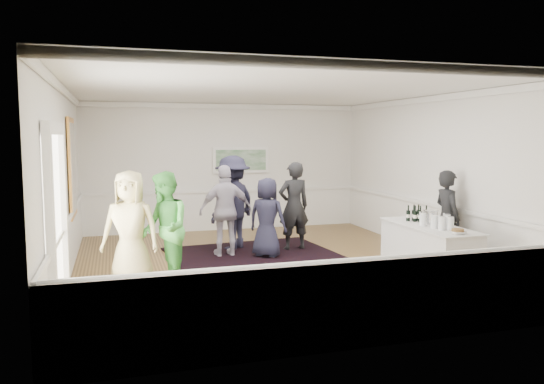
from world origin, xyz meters
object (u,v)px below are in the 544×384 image
object	(u,v)px
guest_tan	(130,229)
guest_navy	(267,218)
guest_green	(165,229)
guest_lilac	(226,211)
guest_dark_b	(294,206)
ice_bucket	(430,217)
bartender	(447,217)
serving_table	(429,249)
nut_bowl	(458,232)
guest_dark_a	(233,203)

from	to	relation	value
guest_tan	guest_navy	bearing A→B (deg)	45.94
guest_green	guest_navy	size ratio (longest dim) A/B	1.16
guest_lilac	guest_dark_b	size ratio (longest dim) A/B	0.98
ice_bucket	guest_lilac	bearing A→B (deg)	144.96
bartender	guest_dark_b	bearing A→B (deg)	50.42
serving_table	nut_bowl	size ratio (longest dim) A/B	8.14
bartender	guest_lilac	bearing A→B (deg)	65.54
guest_lilac	guest_dark_a	bearing A→B (deg)	-116.76
guest_navy	ice_bucket	world-z (taller)	guest_navy
serving_table	guest_dark_b	world-z (taller)	guest_dark_b
guest_green	guest_dark_a	bearing A→B (deg)	137.39
serving_table	guest_dark_a	xyz separation A→B (m)	(-2.80, 2.98, 0.56)
guest_tan	guest_lilac	xyz separation A→B (m)	(1.89, 1.71, -0.02)
bartender	guest_green	xyz separation A→B (m)	(-5.16, 0.09, 0.04)
guest_lilac	ice_bucket	bearing A→B (deg)	142.52
guest_dark_b	guest_tan	bearing A→B (deg)	24.95
guest_green	ice_bucket	distance (m)	4.57
guest_dark_a	guest_green	bearing A→B (deg)	14.95
guest_tan	guest_navy	size ratio (longest dim) A/B	1.18
guest_dark_a	ice_bucket	distance (m)	4.07
guest_lilac	nut_bowl	distance (m)	4.42
guest_tan	guest_dark_a	xyz separation A→B (m)	(2.17, 2.33, 0.06)
guest_green	guest_lilac	world-z (taller)	guest_green
guest_dark_a	guest_dark_b	world-z (taller)	guest_dark_a
guest_lilac	guest_navy	size ratio (longest dim) A/B	1.15
guest_dark_a	guest_navy	distance (m)	1.07
serving_table	nut_bowl	bearing A→B (deg)	-91.96
serving_table	guest_navy	distance (m)	3.12
guest_navy	nut_bowl	distance (m)	3.68
guest_green	guest_lilac	size ratio (longest dim) A/B	1.01
bartender	guest_tan	bearing A→B (deg)	90.01
serving_table	nut_bowl	distance (m)	0.94
bartender	nut_bowl	distance (m)	1.54
bartender	guest_dark_b	size ratio (longest dim) A/B	0.95
guest_dark_a	guest_navy	xyz separation A→B (m)	(0.48, -0.93, -0.20)
serving_table	guest_tan	xyz separation A→B (m)	(-4.97, 0.66, 0.50)
guest_dark_a	ice_bucket	size ratio (longest dim) A/B	7.61
bartender	guest_lilac	xyz separation A→B (m)	(-3.80, 1.84, 0.03)
bartender	ice_bucket	xyz separation A→B (m)	(-0.62, -0.39, 0.09)
guest_navy	serving_table	bearing A→B (deg)	177.73
guest_navy	guest_lilac	bearing A→B (deg)	16.73
guest_dark_a	guest_navy	world-z (taller)	guest_dark_a
guest_dark_b	nut_bowl	size ratio (longest dim) A/B	7.17
guest_green	ice_bucket	size ratio (longest dim) A/B	7.04
serving_table	guest_lilac	distance (m)	3.92
serving_table	guest_green	bearing A→B (deg)	172.16
serving_table	guest_dark_a	size ratio (longest dim) A/B	1.06
guest_navy	ice_bucket	xyz separation A→B (m)	(2.43, -1.92, 0.18)
guest_lilac	guest_dark_a	distance (m)	0.68
ice_bucket	guest_dark_a	bearing A→B (deg)	135.53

